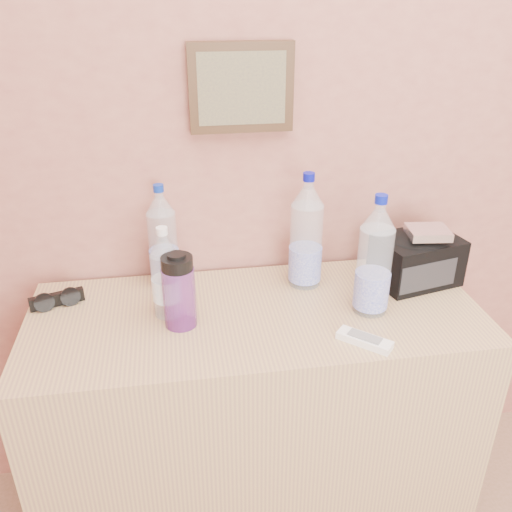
{
  "coord_description": "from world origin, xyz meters",
  "views": [
    {
      "loc": [
        -0.62,
        0.4,
        1.67
      ],
      "look_at": [
        -0.41,
        1.71,
        1.0
      ],
      "focal_mm": 38.0,
      "sensor_mm": 36.0,
      "label": 1
    }
  ],
  "objects": [
    {
      "name": "picture_frame",
      "position": [
        -0.41,
        1.98,
        1.4
      ],
      "size": [
        0.3,
        0.03,
        0.25
      ],
      "primitive_type": null,
      "color": "#382311",
      "rests_on": "room_shell"
    },
    {
      "name": "dresser",
      "position": [
        -0.41,
        1.71,
        0.41
      ],
      "size": [
        1.31,
        0.55,
        0.82
      ],
      "primitive_type": "cube",
      "color": "tan",
      "rests_on": "ground"
    },
    {
      "name": "pet_large_b",
      "position": [
        -0.67,
        1.93,
        0.96
      ],
      "size": [
        0.09,
        0.09,
        0.32
      ],
      "rotation": [
        0.0,
        0.0,
        0.16
      ],
      "color": "white",
      "rests_on": "dresser"
    },
    {
      "name": "pet_large_c",
      "position": [
        -0.24,
        1.85,
        0.98
      ],
      "size": [
        0.1,
        0.1,
        0.36
      ],
      "rotation": [
        0.0,
        0.0,
        0.03
      ],
      "color": "silver",
      "rests_on": "dresser"
    },
    {
      "name": "pet_large_d",
      "position": [
        -0.09,
        1.67,
        0.97
      ],
      "size": [
        0.1,
        0.1,
        0.35
      ],
      "rotation": [
        0.0,
        0.0,
        -0.34
      ],
      "color": "white",
      "rests_on": "dresser"
    },
    {
      "name": "pet_small",
      "position": [
        -0.66,
        1.74,
        0.94
      ],
      "size": [
        0.08,
        0.08,
        0.27
      ],
      "rotation": [
        0.0,
        0.0,
        -0.07
      ],
      "color": "silver",
      "rests_on": "dresser"
    },
    {
      "name": "nalgene_bottle",
      "position": [
        -0.63,
        1.68,
        0.92
      ],
      "size": [
        0.09,
        0.09,
        0.22
      ],
      "rotation": [
        0.0,
        0.0,
        -0.18
      ],
      "color": "#6B2487",
      "rests_on": "dresser"
    },
    {
      "name": "sunglasses",
      "position": [
        -0.99,
        1.84,
        0.84
      ],
      "size": [
        0.16,
        0.1,
        0.04
      ],
      "primitive_type": null,
      "rotation": [
        0.0,
        0.0,
        0.31
      ],
      "color": "black",
      "rests_on": "dresser"
    },
    {
      "name": "ac_remote",
      "position": [
        -0.16,
        1.51,
        0.83
      ],
      "size": [
        0.14,
        0.13,
        0.02
      ],
      "primitive_type": "cube",
      "rotation": [
        0.0,
        0.0,
        -0.74
      ],
      "color": "silver",
      "rests_on": "dresser"
    },
    {
      "name": "toiletry_bag",
      "position": [
        0.11,
        1.81,
        0.9
      ],
      "size": [
        0.28,
        0.23,
        0.17
      ],
      "primitive_type": null,
      "rotation": [
        0.0,
        0.0,
        0.22
      ],
      "color": "black",
      "rests_on": "dresser"
    },
    {
      "name": "foil_packet",
      "position": [
        0.12,
        1.78,
        1.0
      ],
      "size": [
        0.13,
        0.11,
        0.03
      ],
      "primitive_type": "cube",
      "rotation": [
        0.0,
        0.0,
        -0.12
      ],
      "color": "white",
      "rests_on": "toiletry_bag"
    }
  ]
}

